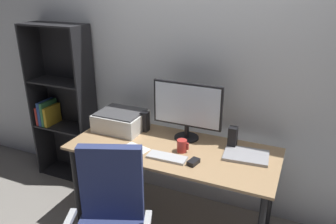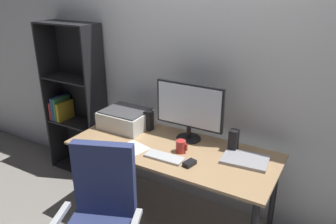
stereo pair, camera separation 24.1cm
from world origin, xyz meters
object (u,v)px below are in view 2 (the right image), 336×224
coffee_mug (181,146)px  bookshelf (75,101)px  keyboard (164,157)px  printer (126,119)px  speaker_left (149,121)px  speaker_right (233,141)px  monitor (189,108)px  laptop (245,160)px  mouse (190,163)px  desk (172,158)px

coffee_mug → bookshelf: bearing=165.9°
keyboard → printer: size_ratio=0.72×
speaker_left → speaker_right: same height
speaker_right → monitor: bearing=178.8°
coffee_mug → speaker_left: (-0.43, 0.22, 0.04)m
laptop → monitor: bearing=162.5°
mouse → speaker_right: size_ratio=0.56×
coffee_mug → laptop: coffee_mug is taller
bookshelf → printer: bearing=-13.6°
mouse → speaker_right: bearing=75.3°
speaker_left → printer: bearing=-166.2°
keyboard → monitor: bearing=86.8°
monitor → speaker_right: monitor is taller
monitor → mouse: (0.19, -0.36, -0.25)m
speaker_left → speaker_right: 0.76m
mouse → keyboard: bearing=-165.6°
mouse → coffee_mug: (-0.14, 0.14, 0.03)m
coffee_mug → bookshelf: bookshelf is taller
desk → mouse: mouse is taller
speaker_left → speaker_right: size_ratio=1.00×
keyboard → mouse: mouse is taller
desk → speaker_left: speaker_left is taller
laptop → bookshelf: 1.91m
mouse → speaker_right: 0.41m
monitor → speaker_right: 0.42m
monitor → laptop: size_ratio=1.78×
bookshelf → desk: bearing=-14.0°
desk → laptop: laptop is taller
speaker_right → printer: 0.96m
printer → desk: bearing=-14.6°
desk → laptop: (0.55, 0.09, 0.10)m
desk → printer: size_ratio=4.02×
keyboard → speaker_left: size_ratio=1.71×
coffee_mug → printer: printer is taller
monitor → keyboard: 0.45m
monitor → coffee_mug: size_ratio=5.96×
keyboard → coffee_mug: coffee_mug is taller
coffee_mug → printer: (-0.63, 0.17, 0.03)m
laptop → coffee_mug: bearing=-171.3°
speaker_left → bookshelf: size_ratio=0.11×
speaker_right → keyboard: bearing=-137.5°
coffee_mug → desk: bearing=163.9°
keyboard → laptop: (0.52, 0.26, 0.00)m
desk → mouse: bearing=-35.4°
desk → monitor: monitor is taller
speaker_right → bookshelf: bookshelf is taller
coffee_mug → speaker_left: size_ratio=0.56×
coffee_mug → speaker_left: speaker_left is taller
desk → monitor: 0.41m
keyboard → printer: (-0.57, 0.31, 0.07)m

